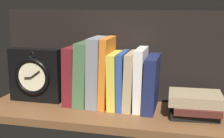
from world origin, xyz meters
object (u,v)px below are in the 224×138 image
(book_green_romantic, at_px, (85,73))
(book_yellow_seinlanguage, at_px, (115,80))
(book_gray_chess, at_px, (97,72))
(book_orange_pandolfini, at_px, (107,72))
(framed_clock, at_px, (35,75))
(book_stack_side, at_px, (195,104))
(book_blue_modern, at_px, (123,80))
(book_tan_shortstories, at_px, (131,80))
(book_maroon_dawkins, at_px, (73,75))
(book_white_catcher, at_px, (141,79))
(book_navy_bierce, at_px, (152,83))

(book_green_romantic, height_order, book_yellow_seinlanguage, book_green_romantic)
(book_gray_chess, relative_size, book_yellow_seinlanguage, 1.27)
(book_gray_chess, height_order, book_yellow_seinlanguage, book_gray_chess)
(book_orange_pandolfini, height_order, framed_clock, book_orange_pandolfini)
(book_gray_chess, bearing_deg, book_stack_side, -5.83)
(book_gray_chess, height_order, book_stack_side, book_gray_chess)
(book_yellow_seinlanguage, distance_m, book_blue_modern, 0.03)
(book_green_romantic, distance_m, book_tan_shortstories, 0.16)
(book_maroon_dawkins, height_order, framed_clock, book_maroon_dawkins)
(book_orange_pandolfini, distance_m, book_white_catcher, 0.12)
(book_green_romantic, xyz_separation_m, framed_clock, (-0.18, -0.01, -0.01))
(book_green_romantic, height_order, book_blue_modern, book_green_romantic)
(book_green_romantic, bearing_deg, book_stack_side, -5.13)
(book_orange_pandolfini, bearing_deg, book_gray_chess, 180.00)
(book_green_romantic, relative_size, framed_clock, 1.15)
(framed_clock, relative_size, book_stack_side, 1.14)
(book_orange_pandolfini, xyz_separation_m, book_navy_bierce, (0.15, 0.00, -0.03))
(book_orange_pandolfini, relative_size, book_stack_side, 1.41)
(book_navy_bierce, height_order, framed_clock, framed_clock)
(book_maroon_dawkins, bearing_deg, book_orange_pandolfini, 0.00)
(book_blue_modern, distance_m, book_tan_shortstories, 0.03)
(book_navy_bierce, bearing_deg, book_white_catcher, 180.00)
(book_tan_shortstories, bearing_deg, book_gray_chess, 180.00)
(book_gray_chess, relative_size, book_white_catcher, 1.16)
(book_stack_side, bearing_deg, book_maroon_dawkins, 175.40)
(book_yellow_seinlanguage, bearing_deg, book_blue_modern, 0.00)
(book_green_romantic, relative_size, book_tan_shortstories, 1.16)
(framed_clock, xyz_separation_m, book_stack_side, (0.56, -0.02, -0.06))
(book_green_romantic, xyz_separation_m, book_yellow_seinlanguage, (0.11, 0.00, -0.02))
(book_gray_chess, distance_m, book_orange_pandolfini, 0.04)
(book_maroon_dawkins, relative_size, book_blue_modern, 1.06)
(book_yellow_seinlanguage, bearing_deg, book_gray_chess, 180.00)
(book_yellow_seinlanguage, height_order, book_stack_side, book_yellow_seinlanguage)
(book_navy_bierce, distance_m, book_stack_side, 0.15)
(book_maroon_dawkins, relative_size, book_tan_shortstories, 1.06)
(book_tan_shortstories, xyz_separation_m, book_navy_bierce, (0.07, 0.00, -0.01))
(book_tan_shortstories, bearing_deg, book_orange_pandolfini, 180.00)
(book_orange_pandolfini, xyz_separation_m, book_stack_side, (0.29, -0.03, -0.08))
(framed_clock, height_order, book_stack_side, framed_clock)
(book_stack_side, bearing_deg, book_gray_chess, 174.17)
(book_blue_modern, distance_m, book_navy_bierce, 0.10)
(book_maroon_dawkins, distance_m, book_orange_pandolfini, 0.12)
(book_green_romantic, xyz_separation_m, book_gray_chess, (0.04, 0.00, 0.01))
(book_blue_modern, relative_size, book_stack_side, 1.13)
(book_yellow_seinlanguage, xyz_separation_m, book_tan_shortstories, (0.06, 0.00, 0.00))
(book_tan_shortstories, xyz_separation_m, book_stack_side, (0.21, -0.03, -0.06))
(book_tan_shortstories, bearing_deg, book_green_romantic, 180.00)
(book_gray_chess, bearing_deg, book_tan_shortstories, 0.00)
(book_gray_chess, xyz_separation_m, book_stack_side, (0.33, -0.03, -0.08))
(book_navy_bierce, bearing_deg, book_orange_pandolfini, 180.00)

